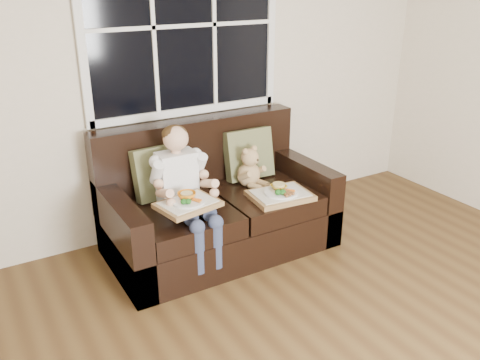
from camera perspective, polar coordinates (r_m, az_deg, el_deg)
window_back at (r=4.01m, az=-6.32°, el=16.84°), size 1.62×0.04×1.37m
loveseat at (r=3.97m, az=-2.71°, el=-3.31°), size 1.70×0.92×0.96m
pillow_left at (r=3.82m, az=-9.06°, el=0.84°), size 0.40×0.21×0.40m
pillow_right at (r=4.14m, az=0.98°, el=2.94°), size 0.41×0.19×0.41m
child at (r=3.60m, az=-6.42°, el=-0.20°), size 0.40×0.60×0.91m
teddy_bear at (r=4.00m, az=1.08°, el=1.16°), size 0.23×0.27×0.33m
tray_left at (r=3.46m, az=-5.89°, el=-2.57°), size 0.45×0.37×0.09m
tray_right at (r=3.82m, az=4.54°, el=-1.60°), size 0.47×0.38×0.10m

